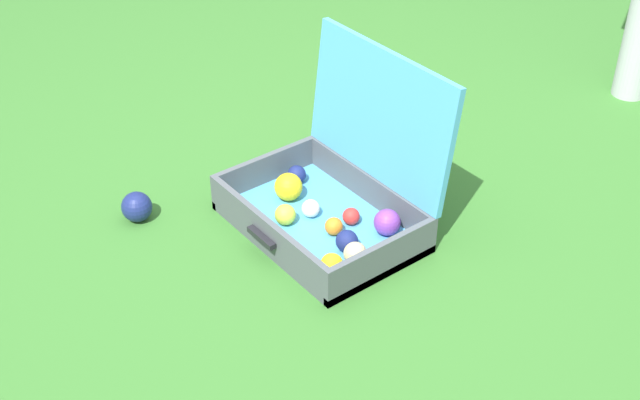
% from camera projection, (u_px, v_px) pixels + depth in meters
% --- Properties ---
extents(ground_plane, '(16.00, 16.00, 0.00)m').
position_uv_depth(ground_plane, '(327.00, 229.00, 2.44)').
color(ground_plane, '#336B28').
extents(open_suitcase, '(0.55, 0.45, 0.49)m').
position_uv_depth(open_suitcase, '(337.00, 192.00, 2.40)').
color(open_suitcase, '#4799C6').
rests_on(open_suitcase, ground).
extents(stray_ball_on_grass, '(0.09, 0.09, 0.09)m').
position_uv_depth(stray_ball_on_grass, '(137.00, 207.00, 2.45)').
color(stray_ball_on_grass, navy).
rests_on(stray_ball_on_grass, ground).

